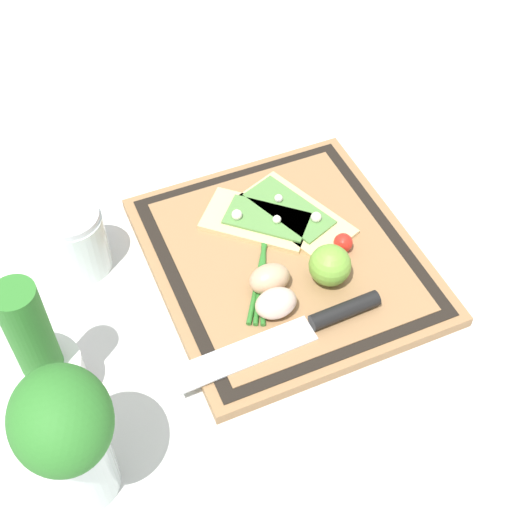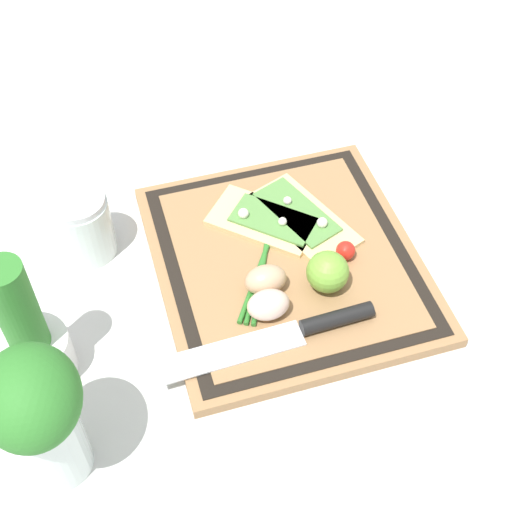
# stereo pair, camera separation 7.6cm
# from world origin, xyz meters

# --- Properties ---
(ground_plane) EXTENTS (6.00, 6.00, 0.00)m
(ground_plane) POSITION_xyz_m (0.00, 0.00, 0.00)
(ground_plane) COLOR silver
(cutting_board) EXTENTS (0.40, 0.37, 0.02)m
(cutting_board) POSITION_xyz_m (0.00, 0.00, 0.01)
(cutting_board) COLOR #997047
(cutting_board) RESTS_ON ground_plane
(pizza_slice_near) EXTENTS (0.20, 0.15, 0.02)m
(pizza_slice_near) POSITION_xyz_m (0.06, -0.04, 0.03)
(pizza_slice_near) COLOR #DBBC7F
(pizza_slice_near) RESTS_ON cutting_board
(pizza_slice_far) EXTENTS (0.17, 0.17, 0.02)m
(pizza_slice_far) POSITION_xyz_m (0.07, 0.01, 0.03)
(pizza_slice_far) COLOR #DBBC7F
(pizza_slice_far) RESTS_ON cutting_board
(knife) EXTENTS (0.05, 0.29, 0.02)m
(knife) POSITION_xyz_m (-0.13, 0.02, 0.03)
(knife) COLOR silver
(knife) RESTS_ON cutting_board
(egg_brown) EXTENTS (0.04, 0.06, 0.04)m
(egg_brown) POSITION_xyz_m (-0.05, 0.05, 0.04)
(egg_brown) COLOR tan
(egg_brown) RESTS_ON cutting_board
(egg_pink) EXTENTS (0.04, 0.06, 0.04)m
(egg_pink) POSITION_xyz_m (-0.09, 0.06, 0.04)
(egg_pink) COLOR beige
(egg_pink) RESTS_ON cutting_board
(lime) EXTENTS (0.06, 0.06, 0.06)m
(lime) POSITION_xyz_m (-0.06, -0.04, 0.05)
(lime) COLOR #70A838
(lime) RESTS_ON cutting_board
(cherry_tomato_red) EXTENTS (0.03, 0.03, 0.03)m
(cherry_tomato_red) POSITION_xyz_m (-0.02, -0.08, 0.03)
(cherry_tomato_red) COLOR red
(cherry_tomato_red) RESTS_ON cutting_board
(scallion_bunch) EXTENTS (0.24, 0.14, 0.01)m
(scallion_bunch) POSITION_xyz_m (0.01, 0.03, 0.02)
(scallion_bunch) COLOR #2D7528
(scallion_bunch) RESTS_ON cutting_board
(herb_pot) EXTENTS (0.09, 0.09, 0.21)m
(herb_pot) POSITION_xyz_m (-0.08, 0.36, 0.07)
(herb_pot) COLOR white
(herb_pot) RESTS_ON ground_plane
(sauce_jar) EXTENTS (0.08, 0.08, 0.11)m
(sauce_jar) POSITION_xyz_m (0.11, 0.27, 0.05)
(sauce_jar) COLOR silver
(sauce_jar) RESTS_ON ground_plane
(herb_glass) EXTENTS (0.12, 0.11, 0.21)m
(herb_glass) POSITION_xyz_m (-0.21, 0.35, 0.12)
(herb_glass) COLOR silver
(herb_glass) RESTS_ON ground_plane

